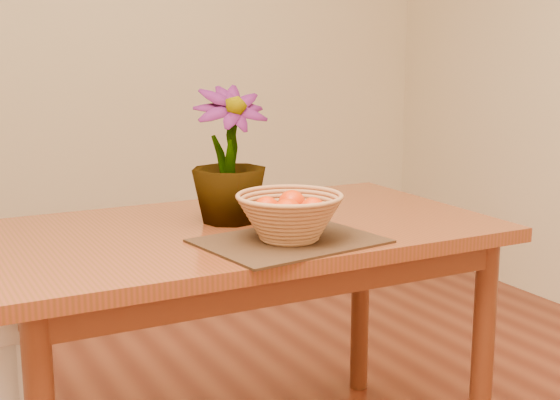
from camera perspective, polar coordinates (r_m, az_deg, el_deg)
name	(u,v)px	position (r m, az deg, el deg)	size (l,w,h in m)	color
wall_back	(69,21)	(3.97, -15.17, 12.55)	(4.00, 0.02, 2.70)	beige
table	(240,256)	(2.20, -2.92, -4.09)	(1.40, 0.80, 0.75)	maroon
placemat	(289,241)	(1.99, 0.70, -3.02)	(0.44, 0.33, 0.01)	#3E2616
wicker_basket	(290,219)	(1.98, 0.70, -1.39)	(0.27, 0.27, 0.11)	#B2744A
orange_pile	(290,209)	(1.97, 0.70, -0.67)	(0.16, 0.17, 0.07)	#FC3404
potted_plant	(229,155)	(2.18, -3.75, 3.29)	(0.21, 0.21, 0.38)	#174E16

